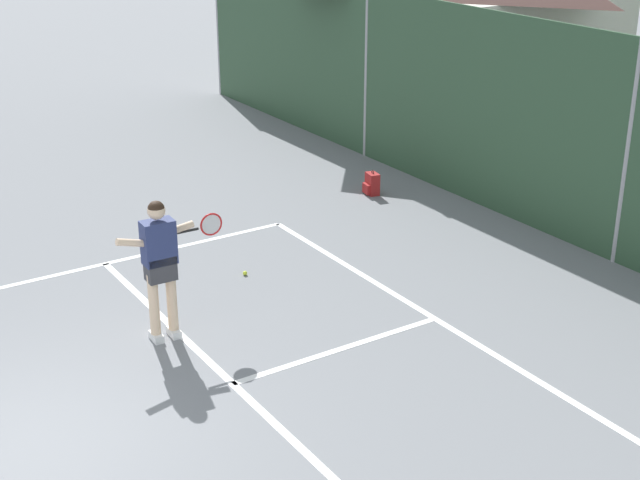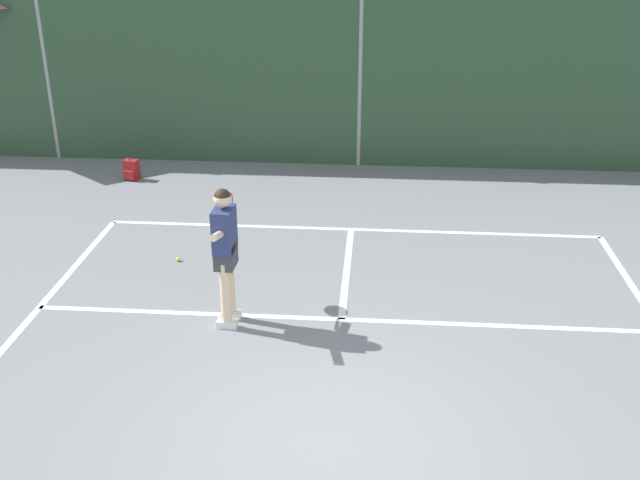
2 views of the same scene
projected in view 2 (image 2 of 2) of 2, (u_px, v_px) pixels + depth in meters
name	position (u px, v px, depth m)	size (l,w,h in m)	color
ground_plane	(328.00, 442.00, 7.56)	(120.00, 120.00, 0.00)	slate
court_markings	(333.00, 403.00, 8.15)	(8.30, 11.10, 0.01)	white
chainlink_fence	(360.00, 85.00, 15.07)	(26.09, 0.09, 3.53)	#2D4C33
basketball_hoop	(570.00, 46.00, 15.60)	(0.90, 0.67, 3.55)	yellow
clubhouse_building	(31.00, 17.00, 18.20)	(7.40, 5.79, 4.88)	silver
tennis_player	(225.00, 245.00, 9.30)	(0.27, 1.44, 1.85)	silver
tennis_ball	(178.00, 259.00, 11.42)	(0.07, 0.07, 0.07)	#CCE033
backpack_red	(131.00, 170.00, 14.81)	(0.31, 0.28, 0.46)	maroon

